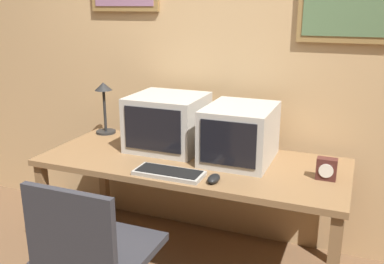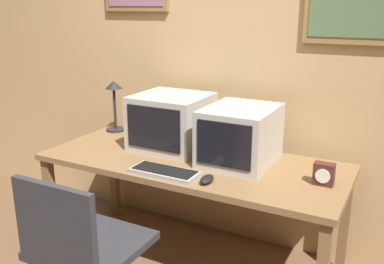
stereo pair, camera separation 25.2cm
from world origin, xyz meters
TOP-DOWN VIEW (x-y plane):
  - wall_back at (0.00, 1.51)m, footprint 8.00×0.08m
  - desk at (0.00, 1.01)m, footprint 1.83×0.76m
  - monitor_left at (-0.23, 1.16)m, footprint 0.45×0.44m
  - monitor_right at (0.26, 1.12)m, footprint 0.39×0.48m
  - keyboard_main at (-0.03, 0.74)m, footprint 0.38×0.16m
  - mouse_near_keyboard at (0.23, 0.74)m, footprint 0.06×0.11m
  - desk_clock at (0.78, 0.99)m, footprint 0.10×0.06m
  - desk_lamp at (-0.79, 1.29)m, footprint 0.14×0.14m

SIDE VIEW (x-z plane):
  - desk at x=0.00m, z-range 0.29..1.00m
  - keyboard_main at x=-0.03m, z-range 0.72..0.74m
  - mouse_near_keyboard at x=0.23m, z-range 0.72..0.76m
  - desk_clock at x=0.78m, z-range 0.72..0.83m
  - monitor_right at x=0.26m, z-range 0.72..1.05m
  - monitor_left at x=-0.23m, z-range 0.72..1.06m
  - desk_lamp at x=-0.79m, z-range 0.78..1.15m
  - wall_back at x=0.00m, z-range 0.01..2.61m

